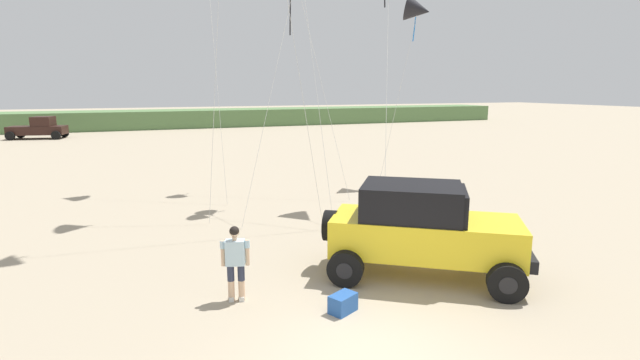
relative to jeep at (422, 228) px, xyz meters
name	(u,v)px	position (x,y,z in m)	size (l,w,h in m)	color
ground_plane	(375,354)	(-2.66, -2.66, -1.20)	(220.00, 220.00, 0.00)	tan
dune_ridge	(154,119)	(-4.36, 47.65, -0.21)	(90.00, 6.08, 1.98)	#567A47
jeep	(422,228)	(0.00, 0.00, 0.00)	(4.93, 4.40, 2.26)	yellow
person_watching	(235,259)	(-4.46, 0.27, -0.26)	(0.60, 0.39, 1.67)	#DBB28E
cooler_box	(343,303)	(-2.54, -1.05, -1.01)	(0.56, 0.36, 0.38)	#23519E
distant_pickup	(39,128)	(-14.45, 39.14, -0.26)	(4.88, 3.17, 1.98)	black
kite_blue_swept	(418,10)	(5.98, 9.88, 6.76)	(3.86, 2.79, 8.68)	black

